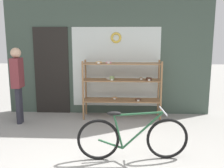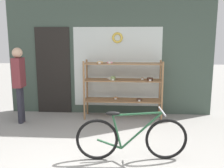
{
  "view_description": "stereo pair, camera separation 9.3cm",
  "coord_description": "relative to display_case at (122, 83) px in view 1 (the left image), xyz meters",
  "views": [
    {
      "loc": [
        0.38,
        -3.19,
        1.83
      ],
      "look_at": [
        0.17,
        1.28,
        1.01
      ],
      "focal_mm": 40.0,
      "sensor_mm": 36.0,
      "label": 1
    },
    {
      "loc": [
        0.47,
        -3.18,
        1.83
      ],
      "look_at": [
        0.17,
        1.28,
        1.01
      ],
      "focal_mm": 40.0,
      "sensor_mm": 36.0,
      "label": 2
    }
  ],
  "objects": [
    {
      "name": "pedestrian",
      "position": [
        -2.23,
        -0.5,
        0.14
      ],
      "size": [
        0.22,
        0.33,
        1.64
      ],
      "rotation": [
        0.0,
        0.0,
        -1.53
      ],
      "color": "#282833",
      "rests_on": "ground_plane"
    },
    {
      "name": "storefront_facade",
      "position": [
        -0.38,
        0.37,
        1.08
      ],
      "size": [
        4.93,
        0.13,
        3.94
      ],
      "color": "#3D4C42",
      "rests_on": "ground_plane"
    },
    {
      "name": "display_case",
      "position": [
        0.0,
        0.0,
        0.0
      ],
      "size": [
        1.79,
        0.46,
        1.34
      ],
      "color": "#8E6642",
      "rests_on": "ground_plane"
    },
    {
      "name": "bicycle",
      "position": [
        0.18,
        -2.06,
        -0.48
      ],
      "size": [
        1.7,
        0.46,
        0.78
      ],
      "rotation": [
        0.0,
        0.0,
        0.08
      ],
      "color": "black",
      "rests_on": "ground_plane"
    }
  ]
}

